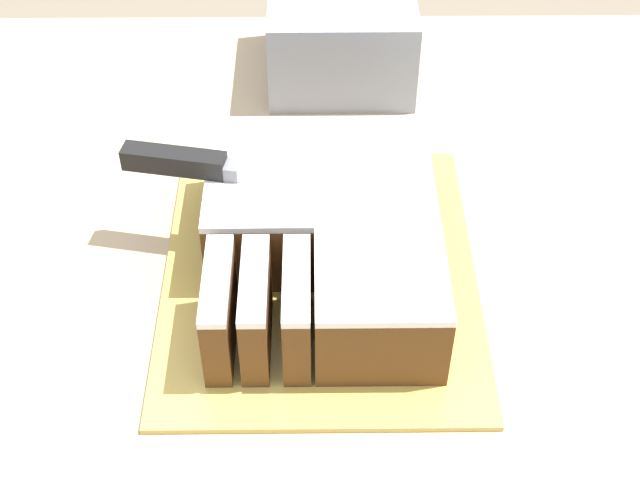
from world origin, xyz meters
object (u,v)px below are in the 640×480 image
(knife, at_px, (197,165))
(cake, at_px, (324,236))
(cake_board, at_px, (320,273))
(storage_box, at_px, (341,33))

(knife, bearing_deg, cake, -9.71)
(knife, bearing_deg, cake_board, -12.76)
(knife, relative_size, storage_box, 1.40)
(cake, bearing_deg, cake_board, -126.61)
(cake_board, relative_size, cake, 1.31)
(cake_board, bearing_deg, knife, 156.40)
(cake, height_order, storage_box, storage_box)
(storage_box, bearing_deg, knife, -115.26)
(cake, relative_size, knife, 1.10)
(cake_board, bearing_deg, storage_box, 85.31)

